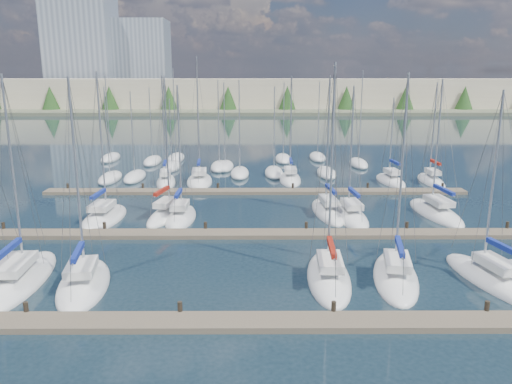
{
  "coord_description": "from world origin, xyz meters",
  "views": [
    {
      "loc": [
        -0.14,
        -20.85,
        12.5
      ],
      "look_at": [
        0.0,
        14.0,
        4.0
      ],
      "focal_mm": 35.0,
      "sensor_mm": 36.0,
      "label": 1
    }
  ],
  "objects_px": {
    "sailboat_f": "(490,279)",
    "sailboat_m": "(435,212)",
    "sailboat_i": "(167,214)",
    "sailboat_o": "(200,181)",
    "sailboat_q": "(391,181)",
    "sailboat_n": "(166,182)",
    "sailboat_d": "(329,277)",
    "sailboat_e": "(396,277)",
    "sailboat_j": "(181,217)",
    "sailboat_l": "(350,216)",
    "sailboat_b": "(20,280)",
    "sailboat_k": "(327,212)",
    "sailboat_r": "(431,181)",
    "sailboat_c": "(84,284)",
    "sailboat_h": "(104,218)",
    "sailboat_p": "(290,179)"
  },
  "relations": [
    {
      "from": "sailboat_e",
      "to": "sailboat_o",
      "type": "height_order",
      "value": "sailboat_o"
    },
    {
      "from": "sailboat_q",
      "to": "sailboat_n",
      "type": "bearing_deg",
      "value": 174.9
    },
    {
      "from": "sailboat_i",
      "to": "sailboat_j",
      "type": "xyz_separation_m",
      "value": [
        1.34,
        -0.89,
        -0.01
      ]
    },
    {
      "from": "sailboat_f",
      "to": "sailboat_i",
      "type": "relative_size",
      "value": 0.96
    },
    {
      "from": "sailboat_k",
      "to": "sailboat_c",
      "type": "bearing_deg",
      "value": -141.59
    },
    {
      "from": "sailboat_m",
      "to": "sailboat_e",
      "type": "relative_size",
      "value": 0.96
    },
    {
      "from": "sailboat_f",
      "to": "sailboat_m",
      "type": "relative_size",
      "value": 0.97
    },
    {
      "from": "sailboat_m",
      "to": "sailboat_p",
      "type": "xyz_separation_m",
      "value": [
        -12.01,
        14.07,
        0.01
      ]
    },
    {
      "from": "sailboat_k",
      "to": "sailboat_q",
      "type": "bearing_deg",
      "value": 50.06
    },
    {
      "from": "sailboat_b",
      "to": "sailboat_k",
      "type": "distance_m",
      "value": 25.59
    },
    {
      "from": "sailboat_i",
      "to": "sailboat_l",
      "type": "distance_m",
      "value": 16.07
    },
    {
      "from": "sailboat_c",
      "to": "sailboat_o",
      "type": "xyz_separation_m",
      "value": [
        3.88,
        28.41,
        0.01
      ]
    },
    {
      "from": "sailboat_p",
      "to": "sailboat_q",
      "type": "distance_m",
      "value": 11.52
    },
    {
      "from": "sailboat_q",
      "to": "sailboat_m",
      "type": "bearing_deg",
      "value": -93.7
    },
    {
      "from": "sailboat_b",
      "to": "sailboat_f",
      "type": "xyz_separation_m",
      "value": [
        28.57,
        0.0,
        0.01
      ]
    },
    {
      "from": "sailboat_f",
      "to": "sailboat_n",
      "type": "height_order",
      "value": "sailboat_n"
    },
    {
      "from": "sailboat_j",
      "to": "sailboat_o",
      "type": "distance_m",
      "value": 14.58
    },
    {
      "from": "sailboat_b",
      "to": "sailboat_q",
      "type": "bearing_deg",
      "value": 39.6
    },
    {
      "from": "sailboat_k",
      "to": "sailboat_n",
      "type": "bearing_deg",
      "value": 138.93
    },
    {
      "from": "sailboat_c",
      "to": "sailboat_n",
      "type": "bearing_deg",
      "value": 80.59
    },
    {
      "from": "sailboat_k",
      "to": "sailboat_i",
      "type": "bearing_deg",
      "value": 178.7
    },
    {
      "from": "sailboat_n",
      "to": "sailboat_l",
      "type": "height_order",
      "value": "sailboat_n"
    },
    {
      "from": "sailboat_i",
      "to": "sailboat_k",
      "type": "distance_m",
      "value": 14.28
    },
    {
      "from": "sailboat_b",
      "to": "sailboat_i",
      "type": "relative_size",
      "value": 1.03
    },
    {
      "from": "sailboat_m",
      "to": "sailboat_e",
      "type": "height_order",
      "value": "sailboat_e"
    },
    {
      "from": "sailboat_r",
      "to": "sailboat_k",
      "type": "distance_m",
      "value": 18.75
    },
    {
      "from": "sailboat_j",
      "to": "sailboat_e",
      "type": "bearing_deg",
      "value": -39.94
    },
    {
      "from": "sailboat_b",
      "to": "sailboat_o",
      "type": "distance_m",
      "value": 28.95
    },
    {
      "from": "sailboat_f",
      "to": "sailboat_d",
      "type": "height_order",
      "value": "sailboat_d"
    },
    {
      "from": "sailboat_i",
      "to": "sailboat_n",
      "type": "distance_m",
      "value": 13.34
    },
    {
      "from": "sailboat_c",
      "to": "sailboat_o",
      "type": "height_order",
      "value": "sailboat_o"
    },
    {
      "from": "sailboat_i",
      "to": "sailboat_h",
      "type": "height_order",
      "value": "sailboat_h"
    },
    {
      "from": "sailboat_q",
      "to": "sailboat_e",
      "type": "distance_m",
      "value": 28.19
    },
    {
      "from": "sailboat_f",
      "to": "sailboat_i",
      "type": "distance_m",
      "value": 26.18
    },
    {
      "from": "sailboat_j",
      "to": "sailboat_h",
      "type": "relative_size",
      "value": 0.92
    },
    {
      "from": "sailboat_c",
      "to": "sailboat_h",
      "type": "distance_m",
      "value": 13.96
    },
    {
      "from": "sailboat_o",
      "to": "sailboat_h",
      "type": "xyz_separation_m",
      "value": [
        -6.65,
        -14.73,
        -0.01
      ]
    },
    {
      "from": "sailboat_h",
      "to": "sailboat_m",
      "type": "bearing_deg",
      "value": 6.39
    },
    {
      "from": "sailboat_i",
      "to": "sailboat_o",
      "type": "height_order",
      "value": "sailboat_o"
    },
    {
      "from": "sailboat_q",
      "to": "sailboat_r",
      "type": "height_order",
      "value": "sailboat_r"
    },
    {
      "from": "sailboat_f",
      "to": "sailboat_o",
      "type": "relative_size",
      "value": 0.83
    },
    {
      "from": "sailboat_p",
      "to": "sailboat_r",
      "type": "xyz_separation_m",
      "value": [
        16.11,
        -1.07,
        0.01
      ]
    },
    {
      "from": "sailboat_m",
      "to": "sailboat_q",
      "type": "xyz_separation_m",
      "value": [
        -0.53,
        13.03,
        0.0
      ]
    },
    {
      "from": "sailboat_f",
      "to": "sailboat_p",
      "type": "xyz_separation_m",
      "value": [
        -10.13,
        28.73,
        0.01
      ]
    },
    {
      "from": "sailboat_i",
      "to": "sailboat_j",
      "type": "relative_size",
      "value": 1.06
    },
    {
      "from": "sailboat_h",
      "to": "sailboat_b",
      "type": "bearing_deg",
      "value": -92.33
    },
    {
      "from": "sailboat_e",
      "to": "sailboat_r",
      "type": "relative_size",
      "value": 1.1
    },
    {
      "from": "sailboat_l",
      "to": "sailboat_k",
      "type": "distance_m",
      "value": 2.26
    },
    {
      "from": "sailboat_i",
      "to": "sailboat_o",
      "type": "xyz_separation_m",
      "value": [
        1.42,
        13.7,
        -0.01
      ]
    },
    {
      "from": "sailboat_p",
      "to": "sailboat_r",
      "type": "bearing_deg",
      "value": -2.61
    }
  ]
}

